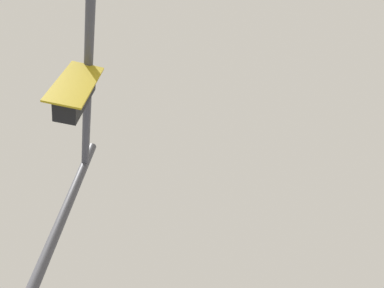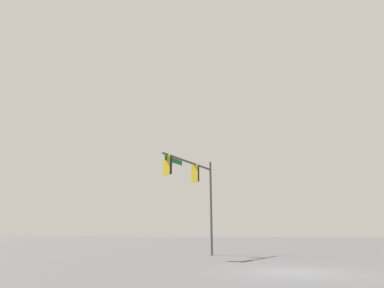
{
  "view_description": "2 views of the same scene",
  "coord_description": "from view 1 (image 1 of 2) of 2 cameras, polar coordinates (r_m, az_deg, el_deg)",
  "views": [
    {
      "loc": [
        -2.78,
        -6.3,
        1.56
      ],
      "look_at": [
        -5.42,
        -5.45,
        5.12
      ],
      "focal_mm": 28.0,
      "sensor_mm": 36.0,
      "label": 1
    },
    {
      "loc": [
        13.21,
        2.7,
        1.41
      ],
      "look_at": [
        -3.56,
        -6.62,
        7.25
      ],
      "focal_mm": 28.0,
      "sensor_mm": 36.0,
      "label": 2
    }
  ],
  "objects": [
    {
      "name": "signal_pole_near",
      "position": [
        4.3,
        -23.13,
        10.78
      ],
      "size": [
        6.02,
        0.75,
        6.89
      ],
      "color": "#47474C",
      "rests_on": "ground_plane"
    }
  ]
}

